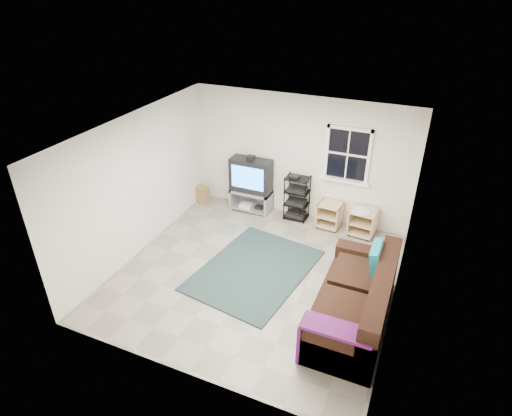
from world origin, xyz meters
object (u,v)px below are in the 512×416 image
at_px(side_table_right, 363,220).
at_px(av_rack, 297,200).
at_px(sofa, 356,303).
at_px(side_table_left, 330,214).
at_px(tv_unit, 251,181).

bearing_deg(side_table_right, av_rack, 178.28).
distance_m(side_table_right, sofa, 2.55).
bearing_deg(side_table_left, sofa, -67.69).
distance_m(tv_unit, side_table_left, 1.81).
xyz_separation_m(side_table_left, side_table_right, (0.68, -0.03, 0.03)).
height_order(tv_unit, sofa, tv_unit).
bearing_deg(sofa, side_table_right, 98.42).
bearing_deg(side_table_left, tv_unit, -178.88).
xyz_separation_m(side_table_right, sofa, (0.37, -2.53, 0.05)).
distance_m(side_table_left, sofa, 2.77).
relative_size(av_rack, sofa, 0.44).
bearing_deg(side_table_right, side_table_left, 177.23).
bearing_deg(av_rack, tv_unit, -177.54).
relative_size(side_table_left, sofa, 0.24).
height_order(side_table_right, sofa, sofa).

